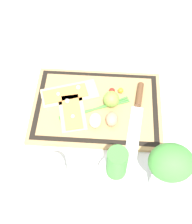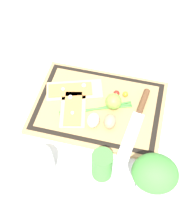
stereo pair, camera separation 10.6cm
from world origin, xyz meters
TOP-DOWN VIEW (x-y plane):
  - ground_plane at (0.00, 0.00)m, footprint 6.00×6.00m
  - cutting_board at (0.00, 0.00)m, footprint 0.46×0.33m
  - pizza_slice_near at (0.10, -0.04)m, footprint 0.22×0.14m
  - pizza_slice_far at (0.09, 0.03)m, footprint 0.13×0.20m
  - knife at (-0.14, 0.01)m, footprint 0.07×0.32m
  - egg_brown at (-0.05, 0.07)m, footprint 0.04×0.06m
  - egg_pink at (-0.00, 0.08)m, footprint 0.04×0.06m
  - lime at (-0.05, -0.01)m, footprint 0.06×0.06m
  - cherry_tomato_red at (-0.05, -0.06)m, footprint 0.02×0.02m
  - cherry_tomato_yellow at (-0.08, -0.06)m, footprint 0.02×0.02m
  - scallion_bunch at (0.01, 0.02)m, footprint 0.24×0.13m
  - herb_pot at (-0.07, 0.27)m, footprint 0.11×0.11m
  - sauce_jar at (0.11, 0.27)m, footprint 0.08×0.08m
  - herb_glass at (-0.21, 0.27)m, footprint 0.12×0.11m

SIDE VIEW (x-z plane):
  - ground_plane at x=0.00m, z-range 0.00..0.00m
  - cutting_board at x=0.00m, z-range 0.00..0.02m
  - scallion_bunch at x=0.01m, z-range 0.02..0.03m
  - pizza_slice_near at x=0.10m, z-range 0.01..0.04m
  - pizza_slice_far at x=0.09m, z-range 0.01..0.04m
  - knife at x=-0.14m, z-range 0.02..0.04m
  - cherry_tomato_yellow at x=-0.08m, z-range 0.02..0.04m
  - cherry_tomato_red at x=-0.05m, z-range 0.02..0.04m
  - egg_brown at x=-0.05m, z-range 0.02..0.06m
  - egg_pink at x=0.00m, z-range 0.02..0.06m
  - sauce_jar at x=0.11m, z-range -0.01..0.10m
  - lime at x=-0.05m, z-range 0.02..0.08m
  - herb_pot at x=-0.07m, z-range -0.03..0.15m
  - herb_glass at x=-0.21m, z-range 0.02..0.23m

